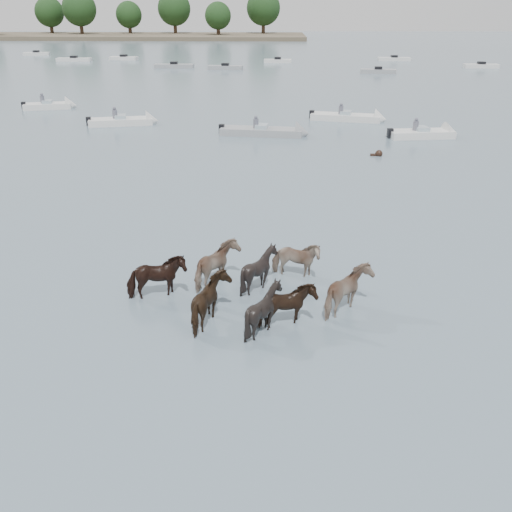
{
  "coord_description": "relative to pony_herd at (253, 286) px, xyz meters",
  "views": [
    {
      "loc": [
        2.23,
        -14.8,
        8.08
      ],
      "look_at": [
        1.7,
        0.53,
        1.1
      ],
      "focal_mm": 38.53,
      "sensor_mm": 36.0,
      "label": 1
    }
  ],
  "objects": [
    {
      "name": "ground",
      "position": [
        -1.66,
        0.5,
        -0.61
      ],
      "size": [
        400.0,
        400.0,
        0.0
      ],
      "primitive_type": "plane",
      "color": "slate",
      "rests_on": "ground"
    },
    {
      "name": "swimming_pony",
      "position": [
        6.72,
        18.12,
        -0.51
      ],
      "size": [
        0.72,
        0.44,
        0.44
      ],
      "color": "black",
      "rests_on": "ground"
    },
    {
      "name": "motorboat_c",
      "position": [
        6.83,
        29.08,
        -0.38
      ],
      "size": [
        6.02,
        2.85,
        1.92
      ],
      "rotation": [
        0.0,
        0.0,
        -0.23
      ],
      "color": "silver",
      "rests_on": "ground"
    },
    {
      "name": "pony_herd",
      "position": [
        0.0,
        0.0,
        0.0
      ],
      "size": [
        7.46,
        4.58,
        1.5
      ],
      "color": "black",
      "rests_on": "ground"
    },
    {
      "name": "distant_flotilla",
      "position": [
        -1.43,
        74.25,
        -0.35
      ],
      "size": [
        103.34,
        29.87,
        0.93
      ],
      "color": "silver",
      "rests_on": "ground"
    },
    {
      "name": "shoreline",
      "position": [
        -71.66,
        150.5,
        -0.11
      ],
      "size": [
        160.0,
        30.0,
        1.0
      ],
      "primitive_type": "cube",
      "color": "#4C4233",
      "rests_on": "ground"
    },
    {
      "name": "motorboat_b",
      "position": [
        0.46,
        23.56,
        -0.38
      ],
      "size": [
        6.33,
        2.33,
        1.92
      ],
      "rotation": [
        0.0,
        0.0,
        -0.12
      ],
      "color": "gray",
      "rests_on": "ground"
    },
    {
      "name": "motorboat_f",
      "position": [
        -18.48,
        33.9,
        -0.38
      ],
      "size": [
        4.64,
        2.67,
        1.92
      ],
      "rotation": [
        0.0,
        0.0,
        0.26
      ],
      "color": "silver",
      "rests_on": "ground"
    },
    {
      "name": "motorboat_a",
      "position": [
        -10.26,
        27.08,
        -0.38
      ],
      "size": [
        5.35,
        2.7,
        1.92
      ],
      "rotation": [
        0.0,
        0.0,
        0.22
      ],
      "color": "silver",
      "rests_on": "ground"
    },
    {
      "name": "treeline",
      "position": [
        -64.66,
        154.56,
        6.24
      ],
      "size": [
        146.26,
        21.44,
        12.51
      ],
      "color": "#382619",
      "rests_on": "ground"
    },
    {
      "name": "motorboat_d",
      "position": [
        11.15,
        23.35,
        -0.38
      ],
      "size": [
        5.02,
        2.26,
        1.92
      ],
      "rotation": [
        0.0,
        0.0,
        0.14
      ],
      "color": "silver",
      "rests_on": "ground"
    }
  ]
}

